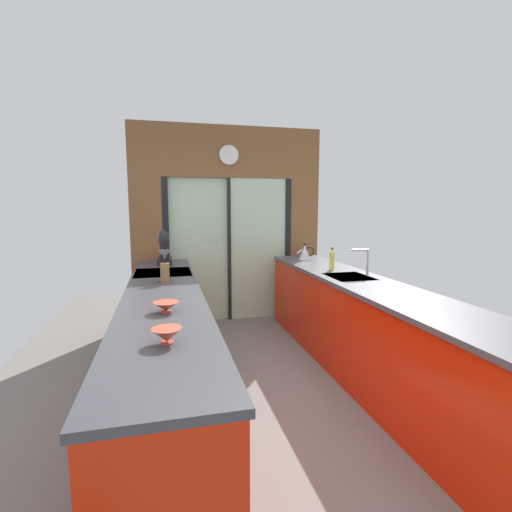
# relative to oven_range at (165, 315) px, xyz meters

# --- Properties ---
(ground_plane) EXTENTS (5.04, 7.60, 0.02)m
(ground_plane) POSITION_rel_oven_range_xyz_m (0.91, -0.65, -0.47)
(ground_plane) COLOR slate
(back_wall_unit) EXTENTS (2.64, 0.12, 2.70)m
(back_wall_unit) POSITION_rel_oven_range_xyz_m (0.91, 1.15, 1.07)
(back_wall_unit) COLOR brown
(back_wall_unit) RESTS_ON ground_plane
(left_counter_run) EXTENTS (0.62, 3.80, 0.92)m
(left_counter_run) POSITION_rel_oven_range_xyz_m (-0.00, -1.12, 0.01)
(left_counter_run) COLOR red
(left_counter_run) RESTS_ON ground_plane
(right_counter_run) EXTENTS (0.62, 3.80, 0.92)m
(right_counter_run) POSITION_rel_oven_range_xyz_m (1.82, -0.95, 0.01)
(right_counter_run) COLOR red
(right_counter_run) RESTS_ON ground_plane
(sink_faucet) EXTENTS (0.19, 0.02, 0.27)m
(sink_faucet) POSITION_rel_oven_range_xyz_m (1.97, -0.70, 0.65)
(sink_faucet) COLOR #B7BABC
(sink_faucet) RESTS_ON right_counter_run
(oven_range) EXTENTS (0.60, 0.60, 0.92)m
(oven_range) POSITION_rel_oven_range_xyz_m (0.00, 0.00, 0.00)
(oven_range) COLOR black
(oven_range) RESTS_ON ground_plane
(mixing_bowl_near) EXTENTS (0.16, 0.16, 0.08)m
(mixing_bowl_near) POSITION_rel_oven_range_xyz_m (0.02, -2.14, 0.51)
(mixing_bowl_near) COLOR #BC4C38
(mixing_bowl_near) RESTS_ON left_counter_run
(mixing_bowl_far) EXTENTS (0.17, 0.17, 0.07)m
(mixing_bowl_far) POSITION_rel_oven_range_xyz_m (0.02, -1.56, 0.50)
(mixing_bowl_far) COLOR #BC4C38
(mixing_bowl_far) RESTS_ON left_counter_run
(knife_block) EXTENTS (0.09, 0.14, 0.26)m
(knife_block) POSITION_rel_oven_range_xyz_m (0.02, -0.56, 0.56)
(knife_block) COLOR brown
(knife_block) RESTS_ON left_counter_run
(stand_mixer) EXTENTS (0.17, 0.27, 0.42)m
(stand_mixer) POSITION_rel_oven_range_xyz_m (0.02, 0.52, 0.63)
(stand_mixer) COLOR black
(stand_mixer) RESTS_ON left_counter_run
(kettle) EXTENTS (0.25, 0.16, 0.22)m
(kettle) POSITION_rel_oven_range_xyz_m (1.80, 0.52, 0.56)
(kettle) COLOR #B7BABC
(kettle) RESTS_ON right_counter_run
(soap_bottle) EXTENTS (0.06, 0.06, 0.25)m
(soap_bottle) POSITION_rel_oven_range_xyz_m (1.80, -0.30, 0.57)
(soap_bottle) COLOR #D1CC4C
(soap_bottle) RESTS_ON right_counter_run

